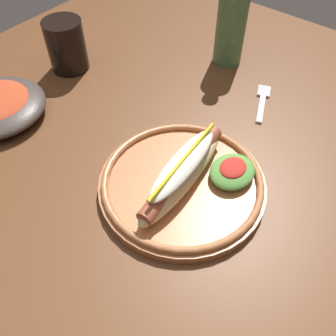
# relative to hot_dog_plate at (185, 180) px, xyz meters

# --- Properties ---
(ground_plane) EXTENTS (8.00, 8.00, 0.00)m
(ground_plane) POSITION_rel_hot_dog_plate_xyz_m (-0.06, 0.12, -0.76)
(ground_plane) COLOR #2D2826
(dining_table) EXTENTS (1.43, 1.09, 0.74)m
(dining_table) POSITION_rel_hot_dog_plate_xyz_m (-0.06, 0.12, -0.10)
(dining_table) COLOR brown
(dining_table) RESTS_ON ground_plane
(hot_dog_plate) EXTENTS (0.28, 0.28, 0.08)m
(hot_dog_plate) POSITION_rel_hot_dog_plate_xyz_m (0.00, 0.00, 0.00)
(hot_dog_plate) COLOR #B77042
(hot_dog_plate) RESTS_ON dining_table
(fork) EXTENTS (0.12, 0.07, 0.00)m
(fork) POSITION_rel_hot_dog_plate_xyz_m (0.28, 0.01, -0.02)
(fork) COLOR silver
(fork) RESTS_ON dining_table
(soda_cup) EXTENTS (0.08, 0.08, 0.11)m
(soda_cup) POSITION_rel_hot_dog_plate_xyz_m (0.12, 0.41, 0.03)
(soda_cup) COLOR black
(soda_cup) RESTS_ON dining_table
(glass_bottle) EXTENTS (0.07, 0.07, 0.23)m
(glass_bottle) POSITION_rel_hot_dog_plate_xyz_m (0.36, 0.15, 0.07)
(glass_bottle) COLOR #4C7F51
(glass_bottle) RESTS_ON dining_table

